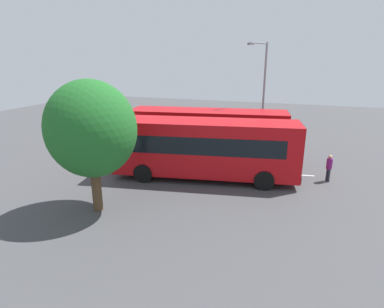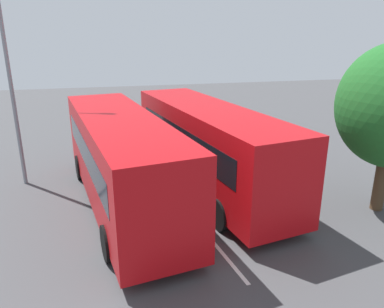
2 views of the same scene
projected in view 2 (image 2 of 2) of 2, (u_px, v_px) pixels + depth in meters
The scene contains 6 objects.
ground_plane at pixel (171, 191), 15.07m from camera, with size 64.69×64.69×0.00m, color #424244.
bus_far_left at pixel (208, 144), 14.99m from camera, with size 10.80×4.27×3.42m.
bus_center_left at pixel (121, 157), 13.36m from camera, with size 10.79×4.12×3.42m.
pedestrian at pixel (145, 129), 21.15m from camera, with size 0.44×0.44×1.59m.
street_lamp at pixel (15, 78), 14.46m from camera, with size 1.10×2.42×7.87m.
lane_stripe_outer_left at pixel (171, 191), 15.07m from camera, with size 12.72×0.12×0.01m, color silver.
Camera 2 is at (-13.63, 2.48, 6.21)m, focal length 34.16 mm.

